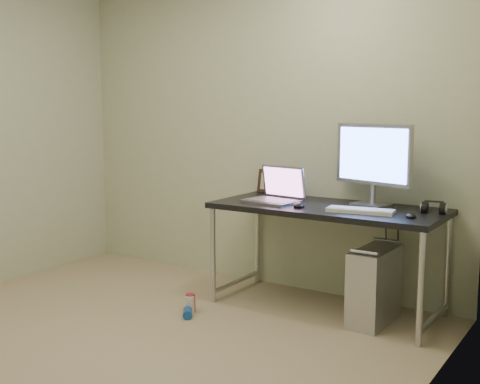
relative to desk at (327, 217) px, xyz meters
name	(u,v)px	position (x,y,z in m)	size (l,w,h in m)	color
floor	(103,350)	(-0.79, -1.40, -0.67)	(3.50, 3.50, 0.00)	tan
wall_back	(257,130)	(-0.79, 0.35, 0.58)	(3.50, 0.02, 2.50)	beige
wall_right	(399,153)	(0.96, -1.40, 0.58)	(0.02, 3.50, 2.50)	beige
desk	(327,217)	(0.00, 0.00, 0.00)	(1.61, 0.70, 0.75)	black
tower_computer	(374,286)	(0.39, -0.06, -0.42)	(0.22, 0.49, 0.54)	silver
cable_a	(387,252)	(0.34, 0.30, -0.27)	(0.01, 0.01, 0.70)	black
cable_b	(398,257)	(0.43, 0.28, -0.29)	(0.01, 0.01, 0.72)	black
can_red	(191,303)	(-0.78, -0.57, -0.61)	(0.07, 0.07, 0.13)	#B82138
can_white	(190,305)	(-0.76, -0.60, -0.61)	(0.07, 0.07, 0.12)	silver
can_blue	(188,313)	(-0.72, -0.68, -0.64)	(0.06, 0.06, 0.11)	#144EAA
laptop	(276,194)	(-0.39, -0.04, 0.14)	(0.41, 0.35, 0.26)	#A6A5AD
monitor	(373,158)	(0.26, 0.17, 0.41)	(0.60, 0.24, 0.57)	#A6A5AD
keyboard	(360,211)	(0.30, -0.13, 0.09)	(0.43, 0.14, 0.03)	white
mouse_right	(411,215)	(0.63, -0.13, 0.10)	(0.06, 0.10, 0.03)	black
mouse_left	(299,204)	(-0.14, -0.16, 0.10)	(0.08, 0.12, 0.04)	black
headphones	(434,209)	(0.71, 0.11, 0.11)	(0.16, 0.10, 0.10)	black
picture_frame	(272,181)	(-0.64, 0.33, 0.17)	(0.24, 0.03, 0.19)	black
webcam	(300,184)	(-0.36, 0.28, 0.18)	(0.05, 0.04, 0.13)	silver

